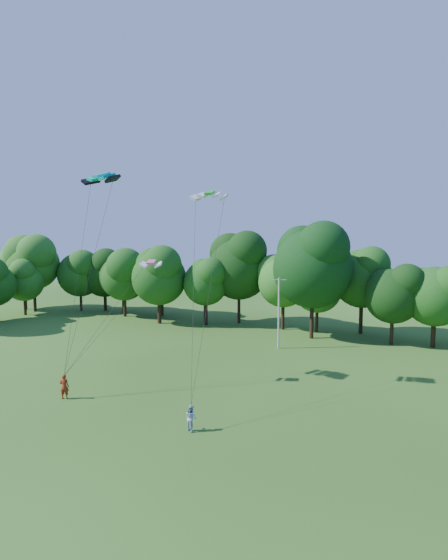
% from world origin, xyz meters
% --- Properties ---
extents(ground, '(160.00, 160.00, 0.00)m').
position_xyz_m(ground, '(0.00, 0.00, 0.00)').
color(ground, '#284A14').
rests_on(ground, ground).
extents(utility_pole, '(1.44, 0.61, 7.57)m').
position_xyz_m(utility_pole, '(1.39, 27.09, 3.91)').
color(utility_pole, '#AEAFA6').
rests_on(utility_pole, ground).
extents(kite_flyer_left, '(0.79, 0.69, 1.82)m').
position_xyz_m(kite_flyer_left, '(-7.86, 6.08, 0.91)').
color(kite_flyer_left, maroon).
rests_on(kite_flyer_left, ground).
extents(kite_flyer_right, '(0.96, 0.88, 1.61)m').
position_xyz_m(kite_flyer_right, '(3.14, 5.46, 0.80)').
color(kite_flyer_right, '#9EB4DB').
rests_on(kite_flyer_right, ground).
extents(kite_teal, '(3.33, 1.81, 0.62)m').
position_xyz_m(kite_teal, '(-8.04, 10.82, 16.69)').
color(kite_teal, '#05AEA5').
rests_on(kite_teal, ground).
extents(kite_green, '(3.06, 1.88, 0.50)m').
position_xyz_m(kite_green, '(0.35, 13.33, 15.15)').
color(kite_green, green).
rests_on(kite_green, ground).
extents(kite_pink, '(1.93, 1.40, 0.37)m').
position_xyz_m(kite_pink, '(-4.10, 11.80, 9.81)').
color(kite_pink, '#FF46A6').
rests_on(kite_pink, ground).
extents(tree_back_west, '(8.02, 8.02, 11.66)m').
position_xyz_m(tree_back_west, '(-28.23, 38.24, 7.28)').
color(tree_back_west, '#322514').
rests_on(tree_back_west, ground).
extents(tree_back_center, '(10.13, 10.13, 14.74)m').
position_xyz_m(tree_back_center, '(3.35, 33.39, 9.20)').
color(tree_back_center, black).
rests_on(tree_back_center, ground).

